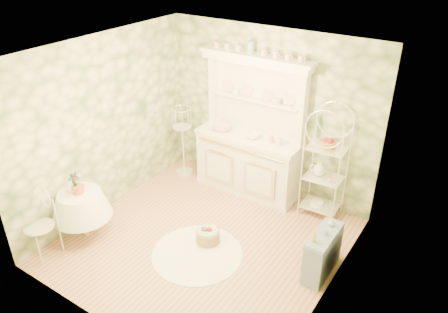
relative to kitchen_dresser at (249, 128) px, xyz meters
The scene contains 22 objects.
floor 1.91m from the kitchen_dresser, 82.50° to the right, with size 3.60×3.60×0.00m, color tan.
ceiling 2.18m from the kitchen_dresser, 82.50° to the right, with size 3.60×3.60×0.00m, color white.
wall_left 2.22m from the kitchen_dresser, 136.47° to the right, with size 3.60×3.60×0.00m, color beige.
wall_right 2.52m from the kitchen_dresser, 37.23° to the right, with size 3.60×3.60×0.00m, color beige.
wall_back 0.40m from the kitchen_dresser, 54.46° to the left, with size 3.60×3.60×0.00m, color beige.
wall_front 3.33m from the kitchen_dresser, 86.55° to the right, with size 3.60×3.60×0.00m, color beige.
kitchen_dresser is the anchor object (origin of this frame).
bakers_rack 1.32m from the kitchen_dresser, ahead, with size 0.55×0.39×1.76m, color white.
side_shelf 2.32m from the kitchen_dresser, 32.99° to the right, with size 0.27×0.73×0.63m, color #7B8DB7.
round_table 2.82m from the kitchen_dresser, 119.49° to the right, with size 0.65×0.65×0.71m, color white.
cafe_chair 3.36m from the kitchen_dresser, 116.72° to the right, with size 0.43×0.43×0.94m, color white.
birdcage_stand 1.31m from the kitchen_dresser, behind, with size 0.35×0.35×1.49m, color white.
floor_basket 1.85m from the kitchen_dresser, 80.82° to the right, with size 0.30×0.30×0.19m, color tan.
lace_rug 2.15m from the kitchen_dresser, 81.25° to the right, with size 1.25×1.25×0.01m, color white.
bowl_floral 0.49m from the kitchen_dresser, behind, with size 0.31×0.31×0.08m, color white.
bowl_white 0.16m from the kitchen_dresser, 17.02° to the right, with size 0.25×0.25×0.08m, color white.
cup_left 0.61m from the kitchen_dresser, 156.01° to the left, with size 0.11×0.11×0.09m, color white.
cup_right 0.63m from the kitchen_dresser, 21.92° to the left, with size 0.11×0.11×0.10m, color white.
potted_geranium 2.75m from the kitchen_dresser, 119.38° to the right, with size 0.18×0.12×0.33m, color #3F7238.
bottle_amber 2.28m from the kitchen_dresser, 38.53° to the right, with size 0.06×0.06×0.15m, color gold.
bottle_blue 2.24m from the kitchen_dresser, 33.07° to the right, with size 0.04×0.04×0.10m, color #779DC0.
bottle_glass 2.12m from the kitchen_dresser, 28.51° to the right, with size 0.08×0.08×0.10m, color silver.
Camera 1 is at (2.95, -3.94, 4.03)m, focal length 35.00 mm.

